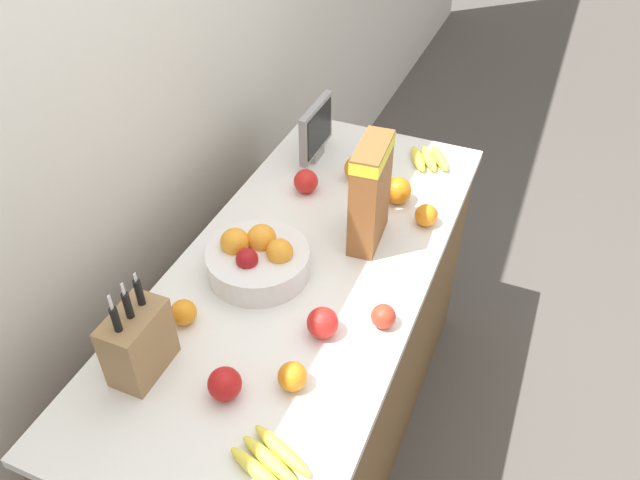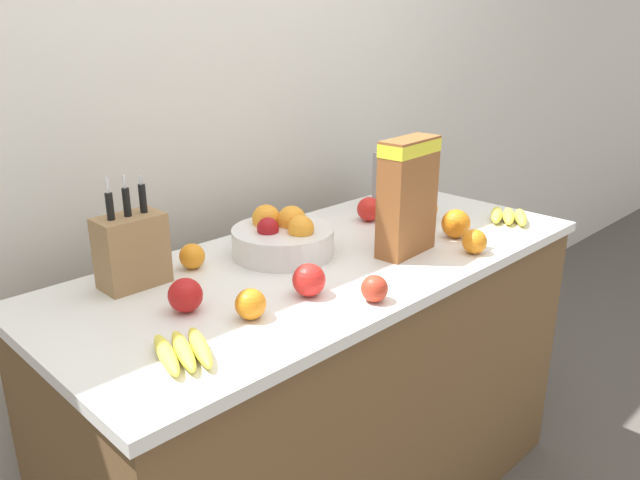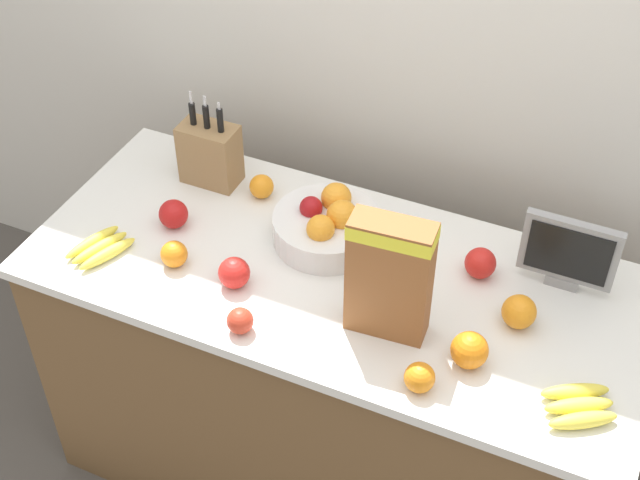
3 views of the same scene
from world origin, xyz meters
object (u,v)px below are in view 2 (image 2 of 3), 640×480
fruit_bowl (283,237)px  orange_mid_left (456,224)px  knife_block (132,250)px  apple_rear (309,280)px  banana_bunch_right (183,351)px  orange_front_right (474,242)px  apple_leftmost (369,209)px  banana_bunch_left (509,216)px  cereal_box (408,192)px  orange_near_bowl (192,256)px  small_monitor (397,175)px  orange_by_cereal (251,304)px  orange_front_center (425,208)px  apple_near_bananas (374,289)px  apple_rightmost (185,295)px

fruit_bowl → orange_mid_left: bearing=-29.2°
knife_block → apple_rear: 0.45m
banana_bunch_right → orange_front_right: size_ratio=2.71×
fruit_bowl → apple_leftmost: size_ratio=3.59×
banana_bunch_left → orange_front_right: 0.35m
cereal_box → orange_near_bowl: 0.62m
small_monitor → banana_bunch_right: 1.20m
knife_block → orange_by_cereal: (0.09, -0.35, -0.06)m
orange_front_center → orange_front_right: (-0.15, -0.28, -0.01)m
apple_near_bananas → apple_leftmost: (0.47, 0.42, 0.01)m
fruit_bowl → orange_mid_left: (0.47, -0.26, -0.01)m
orange_near_bowl → cereal_box: bearing=-33.1°
banana_bunch_right → orange_mid_left: bearing=1.8°
apple_leftmost → banana_bunch_left: bearing=-45.5°
small_monitor → orange_near_bowl: size_ratio=3.44×
fruit_bowl → banana_bunch_right: fruit_bowl is taller
banana_bunch_left → orange_mid_left: 0.27m
fruit_bowl → orange_by_cereal: (-0.32, -0.25, -0.01)m
apple_leftmost → banana_bunch_right: bearing=-160.7°
cereal_box → apple_leftmost: (0.15, 0.27, -0.14)m
fruit_bowl → banana_bunch_left: (0.74, -0.30, -0.03)m
fruit_bowl → banana_bunch_left: bearing=-22.1°
orange_front_center → orange_by_cereal: orange_front_center is taller
apple_rightmost → orange_mid_left: (0.88, -0.14, 0.00)m
cereal_box → fruit_bowl: cereal_box is taller
knife_block → cereal_box: (0.67, -0.34, 0.09)m
orange_mid_left → orange_by_cereal: 0.79m
cereal_box → apple_rear: cereal_box is taller
apple_rear → orange_front_right: (0.54, -0.12, -0.01)m
apple_leftmost → orange_front_center: (0.13, -0.13, 0.00)m
small_monitor → apple_rear: small_monitor is taller
apple_rear → orange_front_right: apple_rear is taller
apple_near_bananas → orange_front_right: bearing=1.2°
apple_rear → cereal_box: bearing=2.8°
orange_mid_left → orange_front_center: bearing=66.8°
small_monitor → fruit_bowl: 0.62m
small_monitor → apple_leftmost: (-0.20, -0.05, -0.07)m
orange_near_bowl → apple_near_bananas: bearing=-68.6°
apple_leftmost → orange_mid_left: bearing=-78.2°
fruit_bowl → cereal_box: bearing=-42.5°
orange_front_right → apple_leftmost: bearing=87.6°
orange_near_bowl → small_monitor: bearing=-0.7°
apple_rear → orange_near_bowl: apple_rear is taller
small_monitor → cereal_box: (-0.35, -0.32, 0.07)m
apple_near_bananas → orange_near_bowl: (-0.19, 0.48, 0.00)m
cereal_box → orange_mid_left: 0.25m
orange_front_center → apple_rear: bearing=-166.9°
apple_near_bananas → apple_rightmost: 0.44m
apple_near_bananas → apple_leftmost: size_ratio=0.81×
orange_front_center → apple_rightmost: bearing=-178.5°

